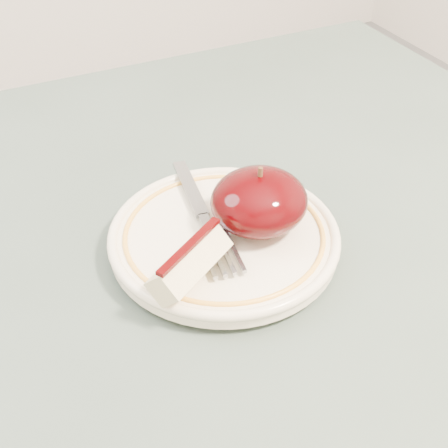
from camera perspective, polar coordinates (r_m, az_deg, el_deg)
name	(u,v)px	position (r m, az deg, el deg)	size (l,w,h in m)	color
table	(220,382)	(0.55, -0.35, -14.22)	(0.90, 0.90, 0.75)	brown
plate	(224,237)	(0.53, 0.00, -1.19)	(0.20, 0.20, 0.02)	#EEE3C7
apple_half	(259,201)	(0.52, 3.23, 2.08)	(0.08, 0.08, 0.06)	black
apple_wedge	(190,263)	(0.47, -3.12, -3.57)	(0.08, 0.07, 0.04)	beige
fork	(203,216)	(0.53, -1.91, 0.70)	(0.04, 0.16, 0.00)	gray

